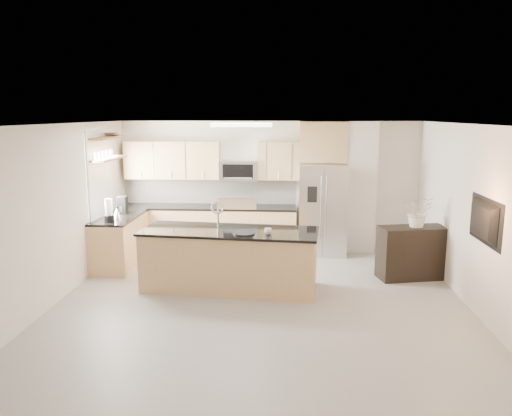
# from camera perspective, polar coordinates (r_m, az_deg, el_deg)

# --- Properties ---
(floor) EXTENTS (6.50, 6.50, 0.00)m
(floor) POSITION_cam_1_polar(r_m,az_deg,el_deg) (7.36, 0.49, -11.16)
(floor) COLOR #999591
(floor) RESTS_ON ground
(ceiling) EXTENTS (6.00, 6.50, 0.02)m
(ceiling) POSITION_cam_1_polar(r_m,az_deg,el_deg) (6.83, 0.53, 9.53)
(ceiling) COLOR silver
(ceiling) RESTS_ON wall_back
(wall_back) EXTENTS (6.00, 0.02, 2.60)m
(wall_back) POSITION_cam_1_polar(r_m,az_deg,el_deg) (10.17, 1.51, 2.58)
(wall_back) COLOR silver
(wall_back) RESTS_ON floor
(wall_front) EXTENTS (6.00, 0.02, 2.60)m
(wall_front) POSITION_cam_1_polar(r_m,az_deg,el_deg) (3.86, -2.18, -11.21)
(wall_front) COLOR silver
(wall_front) RESTS_ON floor
(wall_left) EXTENTS (0.02, 6.50, 2.60)m
(wall_left) POSITION_cam_1_polar(r_m,az_deg,el_deg) (7.74, -22.27, -0.83)
(wall_left) COLOR silver
(wall_left) RESTS_ON floor
(wall_right) EXTENTS (0.02, 6.50, 2.60)m
(wall_right) POSITION_cam_1_polar(r_m,az_deg,el_deg) (7.45, 24.24, -1.40)
(wall_right) COLOR silver
(wall_right) RESTS_ON floor
(back_counter) EXTENTS (3.55, 0.66, 1.44)m
(back_counter) POSITION_cam_1_polar(r_m,az_deg,el_deg) (10.13, -5.53, -2.27)
(back_counter) COLOR #D4B975
(back_counter) RESTS_ON floor
(left_counter) EXTENTS (0.66, 1.50, 0.92)m
(left_counter) POSITION_cam_1_polar(r_m,az_deg,el_deg) (9.46, -15.29, -3.61)
(left_counter) COLOR #D4B975
(left_counter) RESTS_ON floor
(range) EXTENTS (0.76, 0.64, 1.14)m
(range) POSITION_cam_1_polar(r_m,az_deg,el_deg) (10.04, -2.01, -2.34)
(range) COLOR black
(range) RESTS_ON floor
(upper_cabinets) EXTENTS (3.50, 0.33, 0.75)m
(upper_cabinets) POSITION_cam_1_polar(r_m,az_deg,el_deg) (10.08, -5.96, 5.45)
(upper_cabinets) COLOR tan
(upper_cabinets) RESTS_ON wall_back
(microwave) EXTENTS (0.76, 0.40, 0.40)m
(microwave) POSITION_cam_1_polar(r_m,az_deg,el_deg) (9.97, -1.98, 4.32)
(microwave) COLOR #BDBDC0
(microwave) RESTS_ON upper_cabinets
(refrigerator) EXTENTS (0.92, 0.78, 1.78)m
(refrigerator) POSITION_cam_1_polar(r_m,az_deg,el_deg) (9.89, 7.56, -0.16)
(refrigerator) COLOR #BDBDC0
(refrigerator) RESTS_ON floor
(partition_column) EXTENTS (0.60, 0.30, 2.60)m
(partition_column) POSITION_cam_1_polar(r_m,az_deg,el_deg) (10.12, 11.84, 2.31)
(partition_column) COLOR silver
(partition_column) RESTS_ON floor
(window) EXTENTS (0.04, 1.15, 1.65)m
(window) POSITION_cam_1_polar(r_m,az_deg,el_deg) (9.35, -17.40, 3.53)
(window) COLOR white
(window) RESTS_ON wall_left
(shelf_lower) EXTENTS (0.30, 1.20, 0.04)m
(shelf_lower) POSITION_cam_1_polar(r_m,az_deg,el_deg) (9.37, -16.56, 5.44)
(shelf_lower) COLOR brown
(shelf_lower) RESTS_ON wall_left
(shelf_upper) EXTENTS (0.30, 1.20, 0.04)m
(shelf_upper) POSITION_cam_1_polar(r_m,az_deg,el_deg) (9.35, -16.68, 7.69)
(shelf_upper) COLOR brown
(shelf_upper) RESTS_ON wall_left
(ceiling_fixture) EXTENTS (1.00, 0.50, 0.06)m
(ceiling_fixture) POSITION_cam_1_polar(r_m,az_deg,el_deg) (8.45, -1.62, 9.49)
(ceiling_fixture) COLOR white
(ceiling_fixture) RESTS_ON ceiling
(island) EXTENTS (2.84, 1.25, 1.38)m
(island) POSITION_cam_1_polar(r_m,az_deg,el_deg) (7.94, -3.03, -5.85)
(island) COLOR #D4B975
(island) RESTS_ON floor
(credenza) EXTENTS (1.18, 0.69, 0.89)m
(credenza) POSITION_cam_1_polar(r_m,az_deg,el_deg) (8.82, 17.40, -4.89)
(credenza) COLOR black
(credenza) RESTS_ON floor
(cup) EXTENTS (0.12, 0.12, 0.09)m
(cup) POSITION_cam_1_polar(r_m,az_deg,el_deg) (7.52, 1.40, -2.66)
(cup) COLOR white
(cup) RESTS_ON island
(platter) EXTENTS (0.37, 0.37, 0.02)m
(platter) POSITION_cam_1_polar(r_m,az_deg,el_deg) (7.55, -1.38, -2.90)
(platter) COLOR black
(platter) RESTS_ON island
(blender) EXTENTS (0.17, 0.17, 0.40)m
(blender) POSITION_cam_1_polar(r_m,az_deg,el_deg) (8.89, -16.46, -0.41)
(blender) COLOR black
(blender) RESTS_ON left_counter
(kettle) EXTENTS (0.18, 0.18, 0.22)m
(kettle) POSITION_cam_1_polar(r_m,az_deg,el_deg) (9.12, -15.61, -0.56)
(kettle) COLOR #BDBDC0
(kettle) RESTS_ON left_counter
(coffee_maker) EXTENTS (0.17, 0.21, 0.31)m
(coffee_maker) POSITION_cam_1_polar(r_m,az_deg,el_deg) (9.61, -15.03, 0.32)
(coffee_maker) COLOR black
(coffee_maker) RESTS_ON left_counter
(bowl) EXTENTS (0.45, 0.45, 0.09)m
(bowl) POSITION_cam_1_polar(r_m,az_deg,el_deg) (9.60, -16.14, 8.17)
(bowl) COLOR #BDBDC0
(bowl) RESTS_ON shelf_upper
(flower_vase) EXTENTS (0.86, 0.80, 0.78)m
(flower_vase) POSITION_cam_1_polar(r_m,az_deg,el_deg) (8.65, 18.08, 0.43)
(flower_vase) COLOR beige
(flower_vase) RESTS_ON credenza
(television) EXTENTS (0.14, 1.08, 0.62)m
(television) POSITION_cam_1_polar(r_m,az_deg,el_deg) (7.22, 24.15, -1.34)
(television) COLOR black
(television) RESTS_ON wall_right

